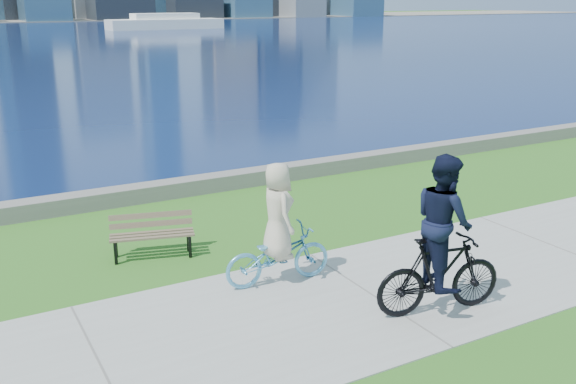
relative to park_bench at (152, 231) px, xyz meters
name	(u,v)px	position (x,y,z in m)	size (l,w,h in m)	color
ground	(371,295)	(2.37, -3.06, -0.44)	(320.00, 320.00, 0.00)	#28631A
concrete_path	(371,294)	(2.37, -3.06, -0.43)	(80.00, 3.50, 0.02)	#A0A09B
seawall	(211,183)	(2.37, 3.14, -0.27)	(90.00, 0.50, 0.35)	slate
ferry_far	(165,23)	(26.55, 77.75, 0.44)	(15.62, 4.46, 2.12)	white
park_bench	(152,231)	(0.00, 0.00, 0.00)	(1.48, 0.84, 0.73)	black
cyclist_woman	(278,239)	(1.35, -2.02, 0.29)	(0.75, 1.75, 1.91)	#58A8D6
cyclist_man	(441,248)	(2.85, -3.97, 0.53)	(0.93, 1.95, 2.28)	black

